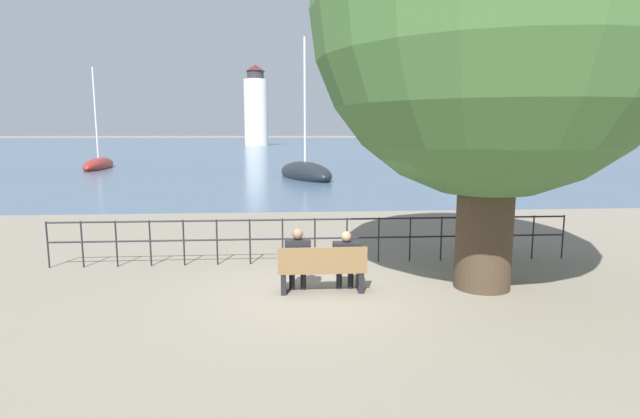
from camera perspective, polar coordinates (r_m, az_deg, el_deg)
name	(u,v)px	position (r m, az deg, el deg)	size (l,w,h in m)	color
ground_plane	(322,291)	(9.58, 0.22, -9.39)	(1000.00, 1000.00, 0.00)	gray
harbor_water	(285,142)	(168.74, -3.99, 7.66)	(600.00, 300.00, 0.01)	#47607A
shade_tree	(495,15)	(10.10, 19.38, 20.19)	(6.70, 6.70, 8.46)	#423323
park_bench	(322,270)	(9.40, 0.25, -7.04)	(1.65, 0.45, 0.90)	brown
seated_person_left	(298,257)	(9.38, -2.56, -5.50)	(0.48, 0.35, 1.23)	black
seated_person_right	(346,258)	(9.46, 2.97, -5.59)	(0.49, 0.35, 1.16)	black
promenade_railing	(315,233)	(11.44, -0.59, -2.80)	(11.90, 0.04, 1.05)	black
sailboat_0	(305,173)	(33.11, -1.72, 4.12)	(4.47, 7.46, 9.51)	black
sailboat_1	(99,165)	(46.41, -23.95, 4.63)	(2.70, 8.27, 8.74)	maroon
sailboat_2	(463,172)	(36.31, 16.06, 4.09)	(3.74, 8.91, 10.16)	white
harbor_lighthouse	(256,108)	(122.04, -7.32, 11.35)	(5.62, 5.62, 18.89)	white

